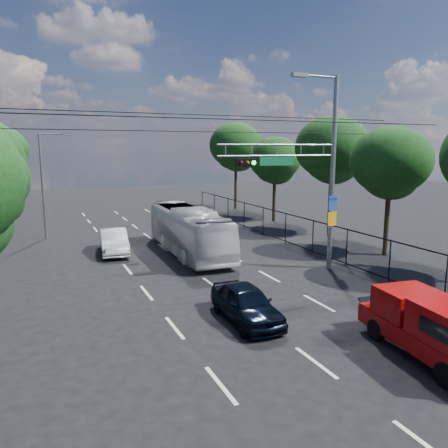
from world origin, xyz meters
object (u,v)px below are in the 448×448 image
white_bus (189,230)px  navy_hatchback (246,303)px  red_pickup (435,326)px  white_van (114,242)px  signal_mast (313,166)px

white_bus → navy_hatchback: bearing=-96.5°
white_bus → red_pickup: bearing=-79.9°
red_pickup → white_bus: white_bus is taller
white_van → navy_hatchback: bearing=-72.4°
navy_hatchback → white_bus: 10.61m
red_pickup → navy_hatchback: 6.06m
navy_hatchback → white_bus: size_ratio=0.40×
red_pickup → white_bus: size_ratio=0.53×
red_pickup → white_van: (-6.31, 16.92, -0.30)m
red_pickup → white_van: 18.06m
navy_hatchback → red_pickup: bearing=-50.0°
signal_mast → white_bus: (-4.26, 6.05, -3.89)m
white_bus → white_van: size_ratio=2.30×
signal_mast → red_pickup: bearing=-102.2°
red_pickup → white_bus: bearing=98.5°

